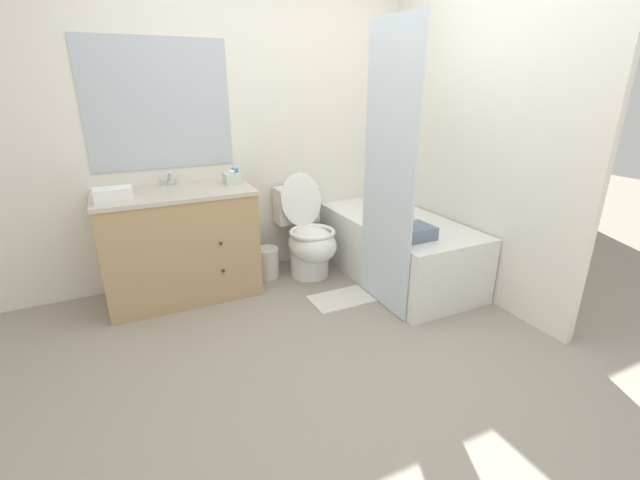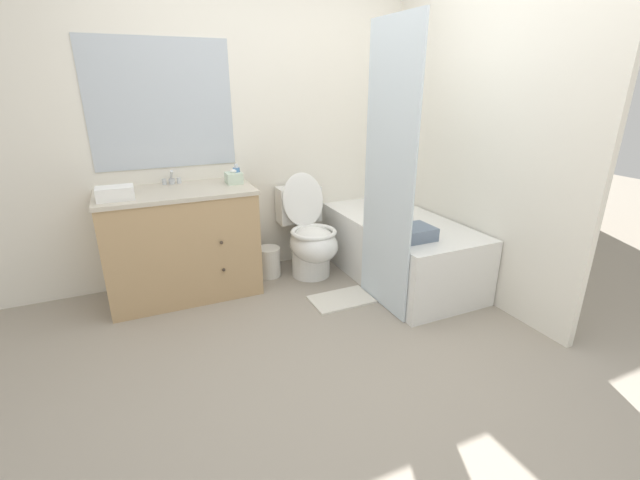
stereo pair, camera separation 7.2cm
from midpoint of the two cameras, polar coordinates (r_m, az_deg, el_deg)
ground_plane at (r=2.73m, az=4.29°, el=-15.23°), size 14.00×14.00×0.00m
wall_back at (r=3.70m, az=-7.53°, el=15.04°), size 8.00×0.06×2.50m
wall_right at (r=3.66m, az=17.94°, el=14.18°), size 0.05×2.57×2.50m
vanity_cabinet at (r=3.44m, az=-17.37°, el=-0.26°), size 1.11×0.60×0.84m
sink_faucet at (r=3.51m, az=-18.60°, el=7.63°), size 0.14×0.12×0.12m
toilet at (r=3.65m, az=-0.82°, el=0.26°), size 0.39×0.67×0.86m
bathtub at (r=3.68m, az=10.99°, el=-1.12°), size 0.74×1.46×0.52m
shower_curtain at (r=2.97m, az=9.81°, el=8.52°), size 0.01×0.59×1.97m
wastebasket at (r=3.70m, az=-6.30°, el=-2.92°), size 0.20×0.20×0.26m
tissue_box at (r=3.42m, az=-10.82°, el=8.17°), size 0.12×0.13×0.11m
soap_dispenser at (r=3.44m, az=-10.46°, el=8.58°), size 0.06×0.06×0.15m
hand_towel_folded at (r=3.17m, az=-25.06°, el=5.67°), size 0.24×0.15×0.09m
bath_towel_folded at (r=3.15m, az=12.85°, el=0.91°), size 0.30×0.23×0.09m
bath_mat at (r=3.33m, az=3.48°, el=-7.91°), size 0.46×0.30×0.02m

